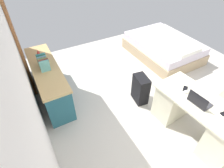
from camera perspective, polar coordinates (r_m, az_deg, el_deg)
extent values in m
plane|color=beige|center=(4.00, 12.59, -3.06)|extent=(5.53, 5.53, 0.00)
cube|color=white|center=(2.42, -27.39, 3.15)|extent=(4.37, 0.10, 2.82)
cube|color=brown|center=(4.04, -27.54, 11.47)|extent=(0.88, 0.05, 2.04)
cube|color=beige|center=(3.06, 26.69, -5.50)|extent=(1.49, 0.78, 0.04)
cube|color=beige|center=(3.23, 31.73, -15.02)|extent=(0.45, 0.63, 0.70)
cube|color=beige|center=(3.46, 18.53, -5.01)|extent=(0.45, 0.63, 0.70)
cylinder|color=black|center=(4.07, 31.83, -8.61)|extent=(0.52, 0.52, 0.04)
cube|color=#235B6B|center=(3.87, -19.16, 0.49)|extent=(1.76, 0.44, 0.69)
cube|color=tan|center=(3.66, -20.39, 4.82)|extent=(1.80, 0.48, 0.04)
cube|color=#1E4E5B|center=(3.69, -13.84, -3.72)|extent=(0.67, 0.01, 0.24)
cube|color=#1E4E5B|center=(4.30, -17.12, 2.87)|extent=(0.67, 0.01, 0.24)
cube|color=tan|center=(5.26, 15.48, 10.06)|extent=(1.93, 1.44, 0.28)
cube|color=silver|center=(5.14, 15.96, 12.34)|extent=(1.86, 1.37, 0.20)
cube|color=white|center=(4.70, 21.78, 10.20)|extent=(0.49, 0.69, 0.10)
cube|color=black|center=(3.63, 8.94, -1.58)|extent=(0.39, 0.27, 0.58)
cube|color=#333338|center=(3.02, 25.93, -5.13)|extent=(0.33, 0.25, 0.02)
cube|color=black|center=(2.88, 25.34, -4.59)|extent=(0.31, 0.04, 0.19)
ellipsoid|color=white|center=(3.10, 22.24, -2.29)|extent=(0.07, 0.10, 0.03)
cube|color=black|center=(3.17, 22.05, -1.38)|extent=(0.13, 0.15, 0.01)
cube|color=#62AEAC|center=(3.46, -20.32, 5.28)|extent=(0.03, 0.17, 0.22)
cube|color=brown|center=(3.49, -20.48, 5.65)|extent=(0.04, 0.17, 0.23)
cube|color=teal|center=(3.53, -20.56, 5.77)|extent=(0.04, 0.17, 0.20)
cube|color=#6A8B4E|center=(3.56, -20.72, 6.14)|extent=(0.04, 0.17, 0.21)
cube|color=brown|center=(3.60, -20.83, 6.34)|extent=(0.04, 0.17, 0.19)
cube|color=#5DA0AE|center=(3.63, -20.99, 6.72)|extent=(0.04, 0.17, 0.20)
cube|color=#275F4D|center=(3.67, -21.13, 7.04)|extent=(0.03, 0.17, 0.21)
cube|color=teal|center=(3.70, -21.27, 7.36)|extent=(0.04, 0.17, 0.21)
cone|color=red|center=(4.04, -22.20, 9.21)|extent=(0.08, 0.08, 0.11)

